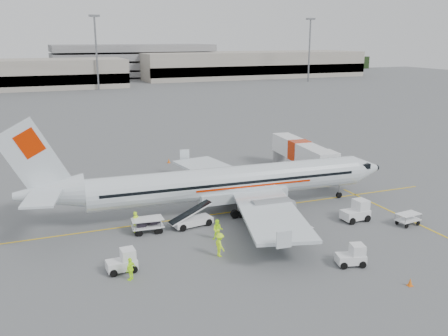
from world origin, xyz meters
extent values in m
plane|color=#56595B|center=(0.00, 0.00, 0.00)|extent=(360.00, 360.00, 0.00)
cube|color=yellow|center=(0.00, 0.00, 0.01)|extent=(44.00, 0.20, 0.01)
cube|color=yellow|center=(14.00, -8.00, 0.01)|extent=(0.20, 20.00, 0.01)
cone|color=orange|center=(15.42, 4.29, 0.34)|extent=(0.42, 0.42, 0.68)
cone|color=orange|center=(-0.31, 20.50, 0.30)|extent=(0.37, 0.37, 0.60)
cone|color=orange|center=(5.35, -17.68, 0.28)|extent=(0.35, 0.35, 0.57)
imported|color=#BDF519|center=(-9.42, -1.50, 0.90)|extent=(0.77, 0.67, 1.79)
imported|color=#BDF519|center=(-3.66, -5.68, 0.86)|extent=(1.05, 0.98, 1.72)
imported|color=#BDF519|center=(-4.64, -8.64, 0.92)|extent=(0.80, 1.25, 1.84)
imported|color=#BDF519|center=(-11.63, -9.88, 0.80)|extent=(0.95, 0.94, 1.61)
camera|label=1|loc=(-17.32, -40.83, 16.02)|focal=40.00mm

